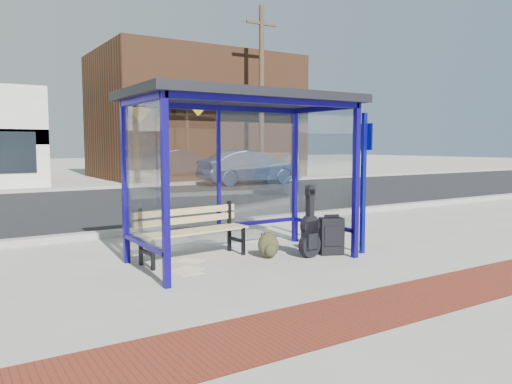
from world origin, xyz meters
TOP-DOWN VIEW (x-y plane):
  - ground at (0.00, 0.00)m, footprint 120.00×120.00m
  - brick_paver_strip at (0.00, -2.60)m, footprint 60.00×1.00m
  - curb_near at (0.00, 2.90)m, footprint 60.00×0.25m
  - street_asphalt at (0.00, 8.00)m, footprint 60.00×10.00m
  - curb_far at (0.00, 13.10)m, footprint 60.00×0.25m
  - far_sidewalk at (0.00, 15.00)m, footprint 60.00×4.00m
  - bus_shelter at (0.00, 0.07)m, footprint 3.30×1.80m
  - storefront_brown at (8.00, 18.49)m, footprint 10.00×7.08m
  - tree_right at (12.50, 22.00)m, footprint 3.60×3.60m
  - utility_pole_east at (9.00, 13.40)m, footprint 1.60×0.24m
  - bench at (-0.61, 0.46)m, footprint 1.74×0.59m
  - guitar_bag at (0.94, -0.37)m, footprint 0.39×0.16m
  - suitcase at (1.35, -0.39)m, footprint 0.42×0.35m
  - backpack at (0.40, -0.08)m, footprint 0.37×0.35m
  - sign_post at (1.82, -0.58)m, footprint 0.10×0.27m
  - newspaper_a at (-1.00, -0.19)m, footprint 0.33×0.42m
  - newspaper_b at (-0.95, -0.10)m, footprint 0.52×0.48m
  - newspaper_c at (-0.68, 0.35)m, footprint 0.44×0.45m
  - parked_car at (7.56, 12.08)m, footprint 4.48×1.75m
  - fire_hydrant at (11.00, 14.02)m, footprint 0.32×0.21m

SIDE VIEW (x-z plane):
  - ground at x=0.00m, z-range 0.00..0.00m
  - street_asphalt at x=0.00m, z-range 0.00..0.00m
  - newspaper_c at x=-0.68m, z-range 0.00..0.01m
  - newspaper_a at x=-1.00m, z-range 0.00..0.01m
  - newspaper_b at x=-0.95m, z-range 0.00..0.01m
  - far_sidewalk at x=0.00m, z-range 0.00..0.01m
  - brick_paver_strip at x=0.00m, z-range 0.00..0.01m
  - curb_near at x=0.00m, z-range 0.00..0.12m
  - curb_far at x=0.00m, z-range 0.00..0.12m
  - backpack at x=0.40m, z-range -0.01..0.37m
  - suitcase at x=1.35m, z-range -0.02..0.60m
  - guitar_bag at x=0.94m, z-range -0.14..0.89m
  - fire_hydrant at x=11.00m, z-range 0.03..0.74m
  - bench at x=-0.61m, z-range 0.05..0.86m
  - parked_car at x=7.56m, z-range 0.00..1.45m
  - sign_post at x=1.82m, z-range 0.14..2.31m
  - bus_shelter at x=0.00m, z-range 0.86..3.28m
  - storefront_brown at x=8.00m, z-range 0.00..6.40m
  - utility_pole_east at x=9.00m, z-range 0.11..8.11m
  - tree_right at x=12.50m, z-range 1.94..8.97m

